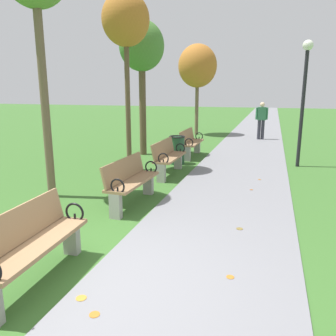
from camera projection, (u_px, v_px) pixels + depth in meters
The scene contains 13 objects.
ground_plane at pixel (79, 283), 3.90m from camera, with size 80.00×80.00×0.00m, color #386628.
paved_walkway at pixel (259, 126), 20.30m from camera, with size 2.49×44.00×0.02m, color slate.
park_bench_1 at pixel (32, 243), 3.82m from camera, with size 0.55×1.62×0.90m.
park_bench_2 at pixel (131, 181), 6.46m from camera, with size 0.53×1.62×0.90m.
park_bench_3 at pixel (168, 157), 8.74m from camera, with size 0.48×1.60×0.90m.
park_bench_4 at pixel (191, 142), 11.11m from camera, with size 0.47×1.60×0.90m.
tree_2 at pixel (126, 22), 8.57m from camera, with size 1.22×1.22×4.59m.
tree_3 at pixel (142, 49), 10.85m from camera, with size 1.46×1.46×4.35m.
tree_4 at pixel (198, 66), 15.98m from camera, with size 1.83×1.83×4.27m.
pedestrian_walking at pixel (261, 119), 14.80m from camera, with size 0.52×0.28×1.62m.
trash_bin at pixel (177, 150), 10.07m from camera, with size 0.48×0.48×0.84m.
lamp_post at pixel (304, 85), 9.30m from camera, with size 0.28×0.28×3.48m.
scattered_leaves at pixel (135, 219), 5.80m from camera, with size 4.27×9.12×0.02m.
Camera 1 is at (2.01, -3.04, 2.19)m, focal length 36.13 mm.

